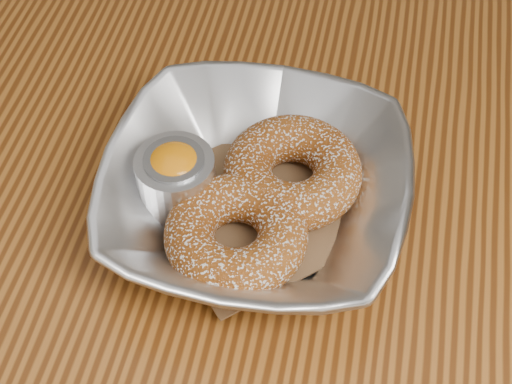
% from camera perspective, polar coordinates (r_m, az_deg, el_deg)
% --- Properties ---
extents(table, '(1.20, 0.80, 0.75)m').
position_cam_1_polar(table, '(0.73, -8.14, -3.72)').
color(table, brown).
rests_on(table, ground_plane).
extents(serving_bowl, '(0.23, 0.23, 0.06)m').
position_cam_1_polar(serving_bowl, '(0.60, 0.00, -0.08)').
color(serving_bowl, silver).
rests_on(serving_bowl, table).
extents(parchment, '(0.20, 0.20, 0.00)m').
position_cam_1_polar(parchment, '(0.61, 0.00, -1.22)').
color(parchment, brown).
rests_on(parchment, table).
extents(donut_back, '(0.13, 0.13, 0.04)m').
position_cam_1_polar(donut_back, '(0.61, 2.68, 1.50)').
color(donut_back, brown).
rests_on(donut_back, parchment).
extents(donut_front, '(0.13, 0.13, 0.04)m').
position_cam_1_polar(donut_front, '(0.57, -1.45, -3.11)').
color(donut_front, brown).
rests_on(donut_front, parchment).
extents(ramekin, '(0.06, 0.06, 0.06)m').
position_cam_1_polar(ramekin, '(0.60, -5.84, 1.01)').
color(ramekin, silver).
rests_on(ramekin, table).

